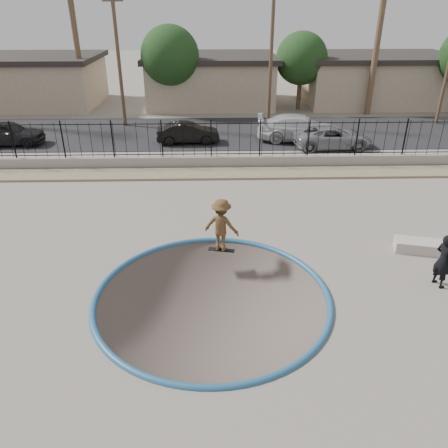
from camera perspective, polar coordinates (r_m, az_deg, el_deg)
name	(u,v)px	position (r m, az deg, el deg)	size (l,w,h in m)	color
ground	(212,175)	(25.09, -1.62, 6.38)	(120.00, 120.00, 2.20)	slate
bowl_pit	(212,297)	(13.04, -1.55, -9.48)	(6.84, 6.84, 1.80)	#493E38
coping_ring	(212,297)	(13.04, -1.55, -9.48)	(7.04, 7.04, 0.20)	#27587F
rock_strip	(212,173)	(22.06, -1.64, 6.62)	(42.00, 1.60, 0.11)	#9C8B66
retaining_wall	(211,162)	(23.02, -1.66, 8.15)	(42.00, 0.45, 0.60)	gray
fence	(211,139)	(22.66, -1.70, 11.02)	(40.00, 0.04, 1.80)	black
street	(211,133)	(29.51, -1.67, 11.85)	(90.00, 8.00, 0.04)	black
house_west	(30,80)	(41.26, -24.06, 16.82)	(11.60, 8.60, 3.90)	tan
house_center	(211,79)	(38.41, -1.74, 18.40)	(10.60, 8.60, 3.90)	tan
house_east	(377,78)	(40.86, 19.31, 17.52)	(12.60, 8.60, 3.90)	tan
palm_mid	(73,18)	(36.89, -19.13, 24.09)	(2.30, 2.30, 9.30)	brown
palm_right	(382,8)	(35.54, 19.99, 24.95)	(2.30, 2.30, 10.30)	brown
utility_pole_left	(118,54)	(31.22, -13.67, 20.76)	(1.70, 0.24, 9.00)	#473323
utility_pole_mid	(271,50)	(30.86, 6.21, 21.72)	(1.70, 0.24, 9.50)	#473323
street_tree_left	(170,56)	(34.79, -7.09, 21.00)	(4.32, 4.32, 6.36)	#473323
street_tree_mid	(301,59)	(36.36, 10.08, 20.50)	(3.96, 3.96, 5.83)	#473323
skater	(221,228)	(14.75, -0.34, -0.49)	(1.21, 0.70, 1.87)	brown
skateboard	(221,250)	(15.17, -0.33, -3.41)	(0.94, 0.41, 0.08)	black
videographer	(443,261)	(14.62, 26.74, -4.30)	(0.63, 0.41, 1.73)	black
concrete_ledge	(419,246)	(16.58, 24.11, -2.65)	(1.60, 0.70, 0.40)	#B3A89F
car_a	(7,133)	(29.57, -26.45, 10.59)	(1.69, 4.21, 1.43)	black
car_b	(188,133)	(27.10, -4.71, 11.78)	(1.31, 3.75, 1.23)	black
car_c	(300,128)	(27.91, 9.91, 12.24)	(2.14, 5.27, 1.53)	silver
car_d	(332,137)	(26.81, 13.96, 10.95)	(2.11, 4.57, 1.27)	gray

